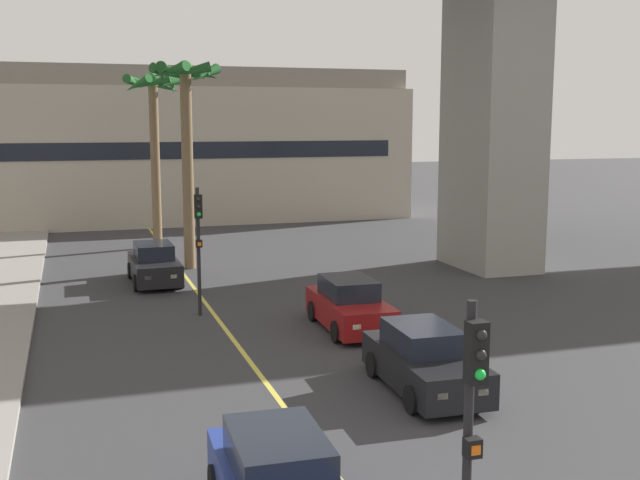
{
  "coord_description": "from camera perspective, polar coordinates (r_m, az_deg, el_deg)",
  "views": [
    {
      "loc": [
        -4.31,
        0.62,
        6.32
      ],
      "look_at": [
        0.0,
        14.0,
        4.15
      ],
      "focal_mm": 43.62,
      "sensor_mm": 36.0,
      "label": 1
    }
  ],
  "objects": [
    {
      "name": "lane_stripe_center",
      "position": [
        24.59,
        -7.2,
        -6.18
      ],
      "size": [
        0.14,
        56.0,
        0.01
      ],
      "primitive_type": "cube",
      "color": "#DBCC4C",
      "rests_on": "ground"
    },
    {
      "name": "pier_building_backdrop",
      "position": [
        50.39,
        -13.03,
        6.69
      ],
      "size": [
        33.63,
        8.04,
        9.5
      ],
      "color": "#BCB29E",
      "rests_on": "ground"
    },
    {
      "name": "car_queue_front",
      "position": [
        23.78,
        2.18,
        -4.85
      ],
      "size": [
        1.94,
        4.15,
        1.56
      ],
      "color": "maroon",
      "rests_on": "ground"
    },
    {
      "name": "car_queue_third",
      "position": [
        31.08,
        -12.06,
        -1.8
      ],
      "size": [
        1.87,
        4.12,
        1.56
      ],
      "color": "black",
      "rests_on": "ground"
    },
    {
      "name": "car_queue_fourth",
      "position": [
        18.64,
        7.63,
        -8.79
      ],
      "size": [
        1.95,
        4.16,
        1.56
      ],
      "color": "black",
      "rests_on": "ground"
    },
    {
      "name": "traffic_light_median_near",
      "position": [
        9.83,
        11.04,
        -12.93
      ],
      "size": [
        0.24,
        0.37,
        4.2
      ],
      "color": "black",
      "rests_on": "ground"
    },
    {
      "name": "traffic_light_median_far",
      "position": [
        25.25,
        -8.9,
        0.46
      ],
      "size": [
        0.24,
        0.37,
        4.2
      ],
      "color": "black",
      "rests_on": "ground"
    },
    {
      "name": "palm_tree_near_median",
      "position": [
        33.42,
        -9.78,
        9.35
      ],
      "size": [
        3.05,
        3.04,
        8.78
      ],
      "color": "brown",
      "rests_on": "ground"
    },
    {
      "name": "palm_tree_mid_median",
      "position": [
        39.42,
        -12.09,
        8.9
      ],
      "size": [
        2.97,
        3.0,
        8.6
      ],
      "color": "brown",
      "rests_on": "ground"
    }
  ]
}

